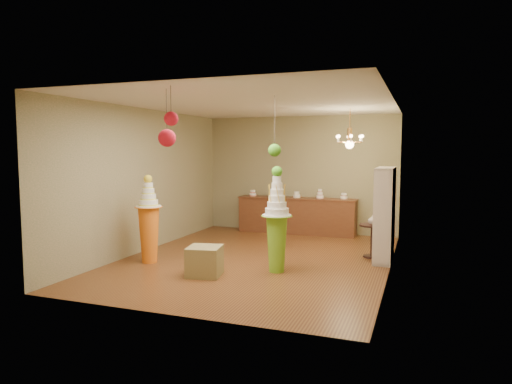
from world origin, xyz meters
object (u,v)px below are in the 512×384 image
(sideboard, at_px, (297,215))
(pedestal_orange, at_px, (149,227))
(pedestal_green, at_px, (277,230))
(round_table, at_px, (372,236))

(sideboard, bearing_deg, pedestal_orange, -115.25)
(pedestal_green, distance_m, round_table, 2.25)
(sideboard, distance_m, round_table, 2.93)
(pedestal_orange, bearing_deg, sideboard, 64.75)
(pedestal_green, xyz_separation_m, round_table, (1.46, 1.69, -0.31))
(pedestal_orange, bearing_deg, pedestal_green, 4.23)
(sideboard, xyz_separation_m, round_table, (2.10, -2.04, -0.05))
(pedestal_green, height_order, round_table, pedestal_green)
(pedestal_green, xyz_separation_m, sideboard, (-0.64, 3.73, -0.26))
(pedestal_green, distance_m, pedestal_orange, 2.49)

